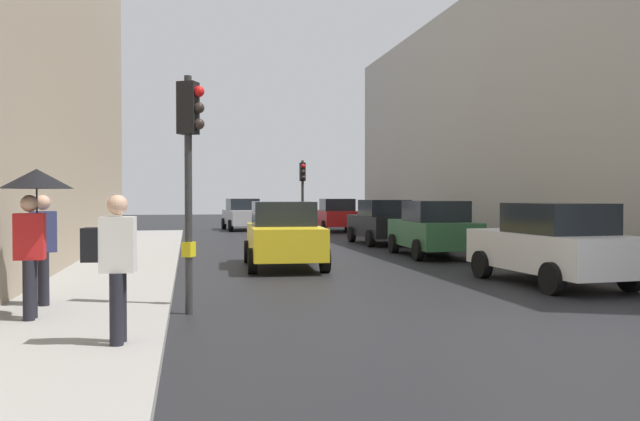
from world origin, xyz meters
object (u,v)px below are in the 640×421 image
object	(u,v)px
car_red_sedan	(336,215)
pedestrian_with_grey_backpack	(40,243)
car_green_estate	(433,229)
traffic_light_near_right	(190,150)
car_yellow_taxi	(284,235)
car_dark_suv	(383,222)
car_silver_hatchback	(243,214)
pedestrian_with_black_backpack	(114,259)
car_white_compact	(553,244)
pedestrian_with_umbrella	(34,201)
traffic_light_far_median	(303,184)

from	to	relation	value
car_red_sedan	pedestrian_with_grey_backpack	distance (m)	25.42
car_green_estate	traffic_light_near_right	bearing A→B (deg)	-130.81
traffic_light_near_right	car_yellow_taxi	xyz separation A→B (m)	(2.48, 6.60, -1.78)
car_dark_suv	car_silver_hatchback	xyz separation A→B (m)	(-4.57, 11.82, 0.00)
car_silver_hatchback	pedestrian_with_black_backpack	distance (m)	28.94
car_red_sedan	car_silver_hatchback	distance (m)	5.36
car_yellow_taxi	car_white_compact	bearing A→B (deg)	-41.37
car_green_estate	pedestrian_with_umbrella	bearing A→B (deg)	-135.31
car_dark_suv	car_green_estate	distance (m)	5.41
car_dark_suv	car_green_estate	world-z (taller)	same
car_silver_hatchback	car_red_sedan	bearing A→B (deg)	-25.34
car_yellow_taxi	pedestrian_with_black_backpack	xyz separation A→B (m)	(-3.37, -9.30, 0.29)
car_yellow_taxi	pedestrian_with_grey_backpack	world-z (taller)	pedestrian_with_grey_backpack
traffic_light_near_right	car_silver_hatchback	bearing A→B (deg)	83.49
pedestrian_with_grey_backpack	car_red_sedan	bearing A→B (deg)	66.41
car_yellow_taxi	pedestrian_with_umbrella	world-z (taller)	pedestrian_with_umbrella
car_green_estate	car_yellow_taxi	world-z (taller)	same
traffic_light_far_median	pedestrian_with_grey_backpack	xyz separation A→B (m)	(-7.42, -18.12, -1.27)
traffic_light_far_median	car_green_estate	bearing A→B (deg)	-75.68
car_dark_suv	pedestrian_with_grey_backpack	size ratio (longest dim) A/B	2.39
traffic_light_near_right	car_silver_hatchback	size ratio (longest dim) A/B	0.89
traffic_light_near_right	car_green_estate	world-z (taller)	traffic_light_near_right
traffic_light_near_right	car_white_compact	bearing A→B (deg)	14.84
car_white_compact	pedestrian_with_black_backpack	distance (m)	9.78
car_green_estate	pedestrian_with_grey_backpack	size ratio (longest dim) A/B	2.41
car_red_sedan	pedestrian_with_grey_backpack	world-z (taller)	pedestrian_with_grey_backpack
traffic_light_far_median	pedestrian_with_grey_backpack	distance (m)	19.62
traffic_light_far_median	car_green_estate	size ratio (longest dim) A/B	0.83
car_white_compact	pedestrian_with_grey_backpack	world-z (taller)	pedestrian_with_grey_backpack
car_dark_suv	pedestrian_with_black_backpack	distance (m)	18.85
traffic_light_near_right	pedestrian_with_grey_backpack	size ratio (longest dim) A/B	2.18
car_green_estate	pedestrian_with_umbrella	world-z (taller)	pedestrian_with_umbrella
car_silver_hatchback	pedestrian_with_black_backpack	world-z (taller)	pedestrian_with_black_backpack
pedestrian_with_black_backpack	car_white_compact	bearing A→B (deg)	28.95
traffic_light_far_median	car_silver_hatchback	size ratio (longest dim) A/B	0.81
traffic_light_far_median	pedestrian_with_black_backpack	distance (m)	22.07
car_green_estate	car_yellow_taxi	bearing A→B (deg)	-157.08
traffic_light_near_right	traffic_light_far_median	xyz separation A→B (m)	(5.06, 18.51, -0.22)
car_yellow_taxi	pedestrian_with_black_backpack	world-z (taller)	pedestrian_with_black_backpack
traffic_light_far_median	pedestrian_with_umbrella	bearing A→B (deg)	-110.45
car_dark_suv	car_silver_hatchback	world-z (taller)	same
traffic_light_far_median	car_dark_suv	xyz separation A→B (m)	(2.47, -4.36, -1.56)
car_dark_suv	car_white_compact	xyz separation A→B (m)	(0.14, -12.12, 0.00)
traffic_light_near_right	pedestrian_with_black_backpack	world-z (taller)	traffic_light_near_right
car_red_sedan	car_silver_hatchback	bearing A→B (deg)	154.66
car_dark_suv	car_yellow_taxi	distance (m)	9.09
traffic_light_near_right	car_dark_suv	xyz separation A→B (m)	(7.53, 14.16, -1.78)
car_dark_suv	car_silver_hatchback	distance (m)	12.68
traffic_light_far_median	car_white_compact	world-z (taller)	traffic_light_far_median
traffic_light_far_median	car_dark_suv	distance (m)	5.25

